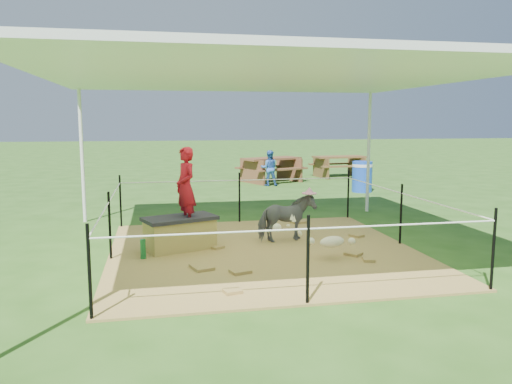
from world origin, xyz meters
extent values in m
plane|color=#2D5919|center=(0.00, 0.00, 0.00)|extent=(90.00, 90.00, 0.00)
cube|color=brown|center=(0.00, 0.00, 0.01)|extent=(4.60, 4.60, 0.03)
cylinder|color=silver|center=(-3.00, 3.00, 1.30)|extent=(0.07, 0.07, 2.60)
cylinder|color=silver|center=(3.00, 3.00, 1.30)|extent=(0.07, 0.07, 2.60)
cube|color=white|center=(0.00, 0.00, 2.64)|extent=(6.30, 6.30, 0.08)
cube|color=white|center=(0.00, 0.00, 2.79)|extent=(3.30, 3.30, 0.22)
cylinder|color=black|center=(-2.25, 2.25, 0.50)|extent=(0.04, 0.04, 1.00)
cylinder|color=black|center=(0.00, 2.25, 0.50)|extent=(0.04, 0.04, 1.00)
cylinder|color=black|center=(2.25, 2.25, 0.50)|extent=(0.04, 0.04, 1.00)
cylinder|color=black|center=(-2.25, 0.00, 0.50)|extent=(0.04, 0.04, 1.00)
cylinder|color=black|center=(2.25, 0.00, 0.50)|extent=(0.04, 0.04, 1.00)
cylinder|color=black|center=(-2.25, -2.25, 0.50)|extent=(0.04, 0.04, 1.00)
cylinder|color=black|center=(0.00, -2.25, 0.50)|extent=(0.04, 0.04, 1.00)
cylinder|color=black|center=(2.25, -2.25, 0.50)|extent=(0.04, 0.04, 1.00)
cylinder|color=white|center=(0.00, 2.25, 0.85)|extent=(4.50, 0.02, 0.02)
cylinder|color=white|center=(0.00, -2.25, 0.85)|extent=(4.50, 0.02, 0.02)
cylinder|color=white|center=(2.25, 0.00, 0.85)|extent=(0.02, 4.50, 0.02)
cylinder|color=white|center=(-2.25, 0.00, 0.85)|extent=(0.02, 4.50, 0.02)
cube|color=#AE923F|center=(-1.24, 0.35, 0.26)|extent=(1.13, 0.83, 0.45)
cube|color=black|center=(-1.24, 0.35, 0.51)|extent=(1.21, 0.91, 0.06)
imported|color=#A5101C|center=(-1.14, 0.35, 1.09)|extent=(0.43, 0.52, 1.22)
cylinder|color=#17672A|center=(-1.79, -0.10, 0.17)|extent=(0.10, 0.10, 0.28)
imported|color=#4C4C51|center=(0.49, 0.50, 0.42)|extent=(0.98, 0.58, 0.78)
cylinder|color=pink|center=(0.49, 0.50, 0.87)|extent=(0.24, 0.24, 0.11)
cylinder|color=blue|center=(4.12, 5.90, 0.43)|extent=(0.74, 0.74, 0.87)
cube|color=#56371D|center=(2.12, 8.68, 0.40)|extent=(2.33, 2.05, 0.81)
cube|color=brown|center=(4.84, 9.63, 0.38)|extent=(1.93, 1.48, 0.76)
imported|color=#3161B8|center=(1.84, 7.73, 0.55)|extent=(0.59, 0.49, 1.10)
camera|label=1|loc=(-1.57, -7.24, 1.99)|focal=35.00mm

